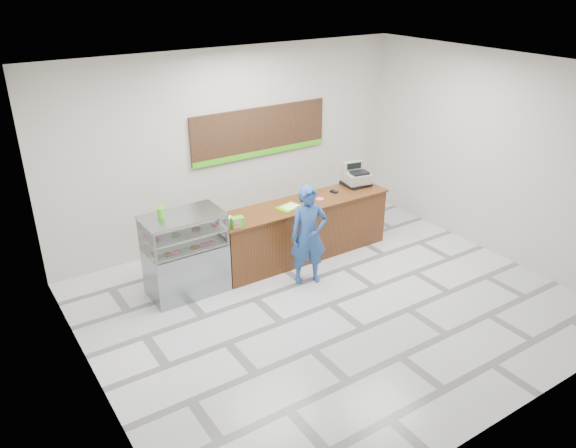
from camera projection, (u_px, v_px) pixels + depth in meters
floor at (331, 304)px, 8.62m from camera, size 7.00×7.00×0.00m
back_wall at (233, 146)px, 10.16m from camera, size 7.00×0.00×7.00m
ceiling at (339, 72)px, 7.15m from camera, size 7.00×7.00×0.00m
sales_counter at (303, 229)px, 9.85m from camera, size 3.26×0.76×1.03m
display_case at (185, 254)px, 8.68m from camera, size 1.22×0.72×1.33m
menu_board at (260, 133)px, 10.33m from camera, size 2.80×0.06×0.90m
cash_register at (356, 177)px, 10.34m from camera, size 0.52×0.54×0.42m
card_terminal at (334, 192)px, 10.05m from camera, size 0.11×0.16×0.04m
serving_tray at (289, 207)px, 9.42m from camera, size 0.45×0.37×0.02m
napkin_box at (228, 221)px, 8.82m from camera, size 0.17×0.17×0.11m
straw_cup at (223, 217)px, 8.94m from camera, size 0.08×0.08×0.12m
promo_box at (237, 222)px, 8.68m from camera, size 0.21×0.15×0.17m
donut_decal at (320, 199)px, 9.78m from camera, size 0.15×0.15×0.00m
green_cup_left at (161, 213)px, 8.30m from camera, size 0.10×0.10×0.15m
green_cup_right at (161, 209)px, 8.44m from camera, size 0.09×0.09×0.14m
customer at (309, 235)px, 8.93m from camera, size 0.70×0.58×1.65m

